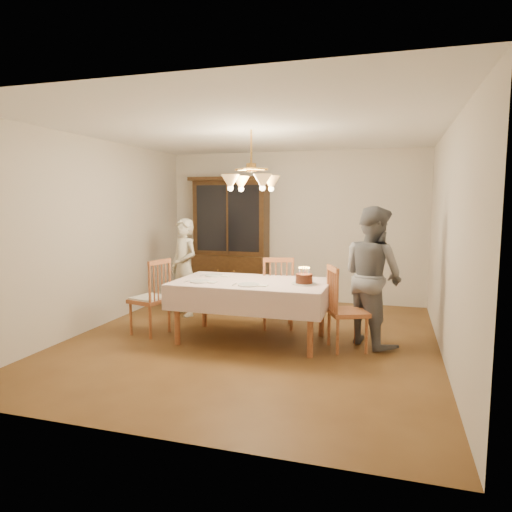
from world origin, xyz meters
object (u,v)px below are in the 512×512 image
(dining_table, at_px, (251,287))
(chair_far_side, at_px, (278,296))
(elderly_woman, at_px, (184,267))
(china_hutch, at_px, (231,241))
(birthday_cake, at_px, (304,279))

(dining_table, xyz_separation_m, chair_far_side, (0.17, 0.67, -0.24))
(elderly_woman, bearing_deg, china_hutch, 108.07)
(china_hutch, bearing_deg, birthday_cake, -52.42)
(elderly_woman, bearing_deg, chair_far_side, 20.57)
(china_hutch, relative_size, chair_far_side, 2.16)
(birthday_cake, bearing_deg, chair_far_side, 125.70)
(dining_table, relative_size, elderly_woman, 1.28)
(chair_far_side, height_order, elderly_woman, elderly_woman)
(chair_far_side, height_order, birthday_cake, chair_far_side)
(china_hutch, xyz_separation_m, chair_far_side, (1.25, -1.58, -0.60))
(dining_table, height_order, chair_far_side, chair_far_side)
(chair_far_side, xyz_separation_m, elderly_woman, (-1.54, 0.26, 0.30))
(elderly_woman, relative_size, birthday_cake, 4.95)
(dining_table, relative_size, chair_far_side, 1.90)
(dining_table, xyz_separation_m, elderly_woman, (-1.37, 0.94, 0.06))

